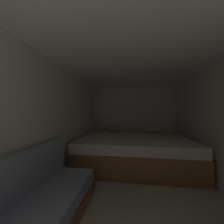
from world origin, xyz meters
TOP-DOWN VIEW (x-y plane):
  - ground_plane at (0.00, 1.59)m, footprint 6.68×6.68m
  - wall_back at (0.00, 3.95)m, footprint 2.79×0.05m
  - wall_left at (-1.37, 1.59)m, footprint 0.05×4.68m
  - ceiling_slab at (0.00, 1.59)m, footprint 2.79×4.68m
  - bed at (0.00, 2.90)m, footprint 2.57×1.99m

SIDE VIEW (x-z plane):
  - ground_plane at x=0.00m, z-range 0.00..0.00m
  - bed at x=0.00m, z-range -0.08..0.74m
  - wall_back at x=0.00m, z-range 0.00..2.12m
  - wall_left at x=-1.37m, z-range 0.00..2.12m
  - ceiling_slab at x=0.00m, z-range 2.12..2.17m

